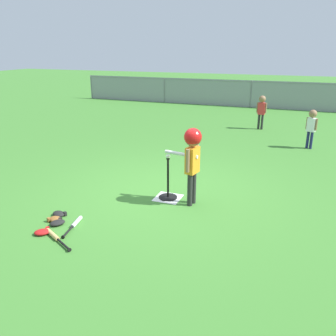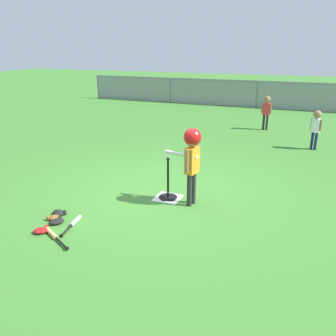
{
  "view_description": "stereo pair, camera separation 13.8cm",
  "coord_description": "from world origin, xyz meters",
  "px_view_note": "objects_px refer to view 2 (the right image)",
  "views": [
    {
      "loc": [
        2.16,
        -5.42,
        2.47
      ],
      "look_at": [
        0.16,
        -0.22,
        0.55
      ],
      "focal_mm": 37.44,
      "sensor_mm": 36.0,
      "label": 1
    },
    {
      "loc": [
        2.29,
        -5.37,
        2.47
      ],
      "look_at": [
        0.16,
        -0.22,
        0.55
      ],
      "focal_mm": 37.44,
      "sensor_mm": 36.0,
      "label": 2
    }
  ],
  "objects_px": {
    "spare_bat_silver": "(74,223)",
    "spare_bat_wood": "(53,235)",
    "fielder_near_left": "(316,125)",
    "glove_tossed_aside": "(59,213)",
    "baseball_on_tee": "(168,156)",
    "fielder_deep_right": "(266,108)",
    "glove_outfield_drop": "(41,230)",
    "glove_by_plate": "(57,221)",
    "batter_child": "(192,151)",
    "glove_near_bats": "(55,218)",
    "batting_tee": "(168,192)"
  },
  "relations": [
    {
      "from": "baseball_on_tee",
      "to": "glove_near_bats",
      "type": "height_order",
      "value": "baseball_on_tee"
    },
    {
      "from": "baseball_on_tee",
      "to": "glove_tossed_aside",
      "type": "relative_size",
      "value": 0.28
    },
    {
      "from": "baseball_on_tee",
      "to": "fielder_deep_right",
      "type": "bearing_deg",
      "value": 82.55
    },
    {
      "from": "batter_child",
      "to": "spare_bat_silver",
      "type": "relative_size",
      "value": 2.16
    },
    {
      "from": "fielder_near_left",
      "to": "glove_by_plate",
      "type": "xyz_separation_m",
      "value": [
        -3.43,
        -5.74,
        -0.61
      ]
    },
    {
      "from": "spare_bat_silver",
      "to": "spare_bat_wood",
      "type": "height_order",
      "value": "same"
    },
    {
      "from": "spare_bat_silver",
      "to": "glove_near_bats",
      "type": "relative_size",
      "value": 2.32
    },
    {
      "from": "glove_by_plate",
      "to": "glove_tossed_aside",
      "type": "xyz_separation_m",
      "value": [
        -0.16,
        0.24,
        0.0
      ]
    },
    {
      "from": "fielder_deep_right",
      "to": "glove_near_bats",
      "type": "height_order",
      "value": "fielder_deep_right"
    },
    {
      "from": "spare_bat_wood",
      "to": "glove_near_bats",
      "type": "relative_size",
      "value": 2.5
    },
    {
      "from": "batting_tee",
      "to": "spare_bat_silver",
      "type": "bearing_deg",
      "value": -122.55
    },
    {
      "from": "fielder_near_left",
      "to": "spare_bat_wood",
      "type": "distance_m",
      "value": 6.91
    },
    {
      "from": "batting_tee",
      "to": "fielder_near_left",
      "type": "relative_size",
      "value": 0.72
    },
    {
      "from": "fielder_deep_right",
      "to": "glove_by_plate",
      "type": "height_order",
      "value": "fielder_deep_right"
    },
    {
      "from": "glove_outfield_drop",
      "to": "glove_by_plate",
      "type": "bearing_deg",
      "value": 85.96
    },
    {
      "from": "batting_tee",
      "to": "glove_near_bats",
      "type": "bearing_deg",
      "value": -131.72
    },
    {
      "from": "fielder_near_left",
      "to": "fielder_deep_right",
      "type": "distance_m",
      "value": 2.36
    },
    {
      "from": "batter_child",
      "to": "fielder_near_left",
      "type": "xyz_separation_m",
      "value": [
        1.81,
        4.34,
        -0.28
      ]
    },
    {
      "from": "spare_bat_silver",
      "to": "spare_bat_wood",
      "type": "bearing_deg",
      "value": -96.35
    },
    {
      "from": "batter_child",
      "to": "glove_tossed_aside",
      "type": "xyz_separation_m",
      "value": [
        -1.78,
        -1.16,
        -0.89
      ]
    },
    {
      "from": "spare_bat_silver",
      "to": "glove_by_plate",
      "type": "relative_size",
      "value": 2.2
    },
    {
      "from": "spare_bat_silver",
      "to": "glove_tossed_aside",
      "type": "height_order",
      "value": "glove_tossed_aside"
    },
    {
      "from": "glove_near_bats",
      "to": "glove_tossed_aside",
      "type": "height_order",
      "value": "same"
    },
    {
      "from": "batting_tee",
      "to": "fielder_deep_right",
      "type": "height_order",
      "value": "fielder_deep_right"
    },
    {
      "from": "spare_bat_silver",
      "to": "batting_tee",
      "type": "bearing_deg",
      "value": 57.45
    },
    {
      "from": "batter_child",
      "to": "glove_tossed_aside",
      "type": "distance_m",
      "value": 2.3
    },
    {
      "from": "batter_child",
      "to": "fielder_deep_right",
      "type": "bearing_deg",
      "value": 86.76
    },
    {
      "from": "baseball_on_tee",
      "to": "fielder_near_left",
      "type": "relative_size",
      "value": 0.07
    },
    {
      "from": "glove_tossed_aside",
      "to": "baseball_on_tee",
      "type": "bearing_deg",
      "value": 43.2
    },
    {
      "from": "batting_tee",
      "to": "spare_bat_wood",
      "type": "xyz_separation_m",
      "value": [
        -0.96,
        -1.83,
        -0.09
      ]
    },
    {
      "from": "fielder_deep_right",
      "to": "glove_outfield_drop",
      "type": "xyz_separation_m",
      "value": [
        -1.99,
        -7.9,
        -0.65
      ]
    },
    {
      "from": "spare_bat_silver",
      "to": "glove_outfield_drop",
      "type": "xyz_separation_m",
      "value": [
        -0.28,
        -0.37,
        0.01
      ]
    },
    {
      "from": "fielder_near_left",
      "to": "fielder_deep_right",
      "type": "xyz_separation_m",
      "value": [
        -1.46,
        1.86,
        0.04
      ]
    },
    {
      "from": "spare_bat_silver",
      "to": "spare_bat_wood",
      "type": "xyz_separation_m",
      "value": [
        -0.04,
        -0.4,
        0.0
      ]
    },
    {
      "from": "fielder_near_left",
      "to": "spare_bat_silver",
      "type": "distance_m",
      "value": 6.54
    },
    {
      "from": "glove_by_plate",
      "to": "batting_tee",
      "type": "bearing_deg",
      "value": 51.96
    },
    {
      "from": "glove_by_plate",
      "to": "glove_tossed_aside",
      "type": "relative_size",
      "value": 1.03
    },
    {
      "from": "fielder_near_left",
      "to": "spare_bat_silver",
      "type": "relative_size",
      "value": 1.68
    },
    {
      "from": "baseball_on_tee",
      "to": "fielder_deep_right",
      "type": "distance_m",
      "value": 6.16
    },
    {
      "from": "fielder_near_left",
      "to": "glove_near_bats",
      "type": "distance_m",
      "value": 6.71
    },
    {
      "from": "baseball_on_tee",
      "to": "glove_near_bats",
      "type": "distance_m",
      "value": 2.04
    },
    {
      "from": "fielder_deep_right",
      "to": "glove_tossed_aside",
      "type": "xyz_separation_m",
      "value": [
        -2.13,
        -7.36,
        -0.65
      ]
    },
    {
      "from": "baseball_on_tee",
      "to": "spare_bat_wood",
      "type": "xyz_separation_m",
      "value": [
        -0.96,
        -1.83,
        -0.73
      ]
    },
    {
      "from": "glove_tossed_aside",
      "to": "spare_bat_silver",
      "type": "bearing_deg",
      "value": -23.21
    },
    {
      "from": "spare_bat_silver",
      "to": "glove_by_plate",
      "type": "xyz_separation_m",
      "value": [
        -0.26,
        -0.06,
        0.01
      ]
    },
    {
      "from": "spare_bat_wood",
      "to": "glove_tossed_aside",
      "type": "height_order",
      "value": "glove_tossed_aside"
    },
    {
      "from": "glove_outfield_drop",
      "to": "spare_bat_wood",
      "type": "bearing_deg",
      "value": -8.32
    },
    {
      "from": "glove_by_plate",
      "to": "glove_near_bats",
      "type": "bearing_deg",
      "value": 143.44
    },
    {
      "from": "spare_bat_wood",
      "to": "glove_by_plate",
      "type": "distance_m",
      "value": 0.4
    },
    {
      "from": "fielder_near_left",
      "to": "fielder_deep_right",
      "type": "relative_size",
      "value": 0.94
    }
  ]
}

